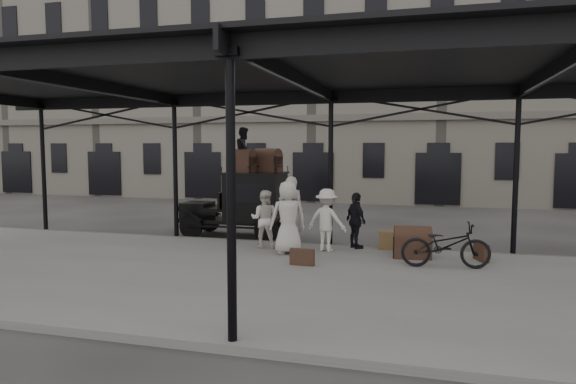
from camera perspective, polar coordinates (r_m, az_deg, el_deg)
name	(u,v)px	position (r m, az deg, el deg)	size (l,w,h in m)	color
ground	(316,264)	(13.37, 3.08, -7.99)	(120.00, 120.00, 0.00)	#383533
platform	(296,281)	(11.46, 0.92, -9.83)	(28.00, 8.00, 0.15)	slate
canopy	(300,74)	(11.45, 1.31, 12.98)	(22.50, 9.00, 4.74)	black
building_frontage	(382,78)	(31.10, 10.40, 12.37)	(64.00, 8.00, 14.00)	slate
taxi	(247,201)	(17.05, -4.63, -1.05)	(3.65, 1.55, 2.18)	black
porter_left	(291,210)	(15.16, 0.34, -2.00)	(0.73, 0.48, 2.00)	beige
porter_midleft	(264,219)	(14.59, -2.64, -3.00)	(0.80, 0.62, 1.64)	silver
porter_centre	(288,217)	(13.75, 0.01, -2.81)	(0.96, 0.63, 1.97)	beige
porter_official	(356,221)	(14.58, 7.56, -3.16)	(0.93, 0.39, 1.58)	black
porter_right	(327,220)	(14.12, 4.33, -3.12)	(1.11, 0.64, 1.72)	silver
bicycle	(446,245)	(12.79, 17.11, -5.64)	(0.72, 2.07, 1.09)	black
porter_roof	(244,150)	(16.87, -4.88, 4.70)	(0.71, 0.56, 1.47)	black
steamer_trunk_roof_near	(241,163)	(16.76, -5.21, 3.27)	(0.86, 0.52, 0.63)	#472D21
steamer_trunk_roof_far	(267,162)	(16.94, -2.30, 3.33)	(0.88, 0.54, 0.65)	#472D21
steamer_trunk_platform	(412,244)	(13.72, 13.66, -5.68)	(0.94, 0.58, 0.69)	#472D21
wicker_hamper	(390,240)	(14.77, 11.25, -5.24)	(0.60, 0.45, 0.50)	brown
suitcase_upright	(481,252)	(13.88, 20.67, -6.25)	(0.15, 0.60, 0.45)	#472D21
suitcase_flat	(302,257)	(12.53, 1.58, -7.24)	(0.60, 0.15, 0.40)	#472D21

